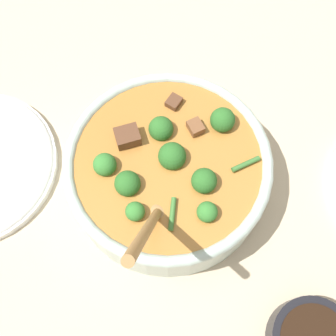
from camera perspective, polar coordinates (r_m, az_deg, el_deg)
The scene contains 2 objects.
ground_plane at distance 0.65m, azimuth -0.00°, elevation -1.84°, with size 4.00×4.00×0.00m, color #C6B293.
stew_bowl at distance 0.60m, azimuth -0.01°, elevation -0.20°, with size 0.29×0.29×0.26m.
Camera 1 is at (-0.19, 0.13, 0.60)m, focal length 45.00 mm.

